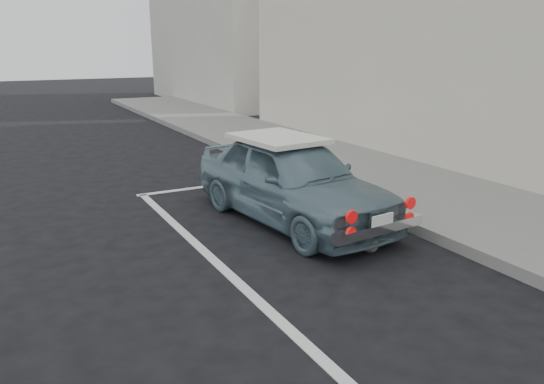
{
  "coord_description": "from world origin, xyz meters",
  "views": [
    {
      "loc": [
        -3.02,
        -2.14,
        2.45
      ],
      "look_at": [
        -0.14,
        3.26,
        0.75
      ],
      "focal_mm": 35.0,
      "sensor_mm": 36.0,
      "label": 1
    }
  ],
  "objects": [
    {
      "name": "pline_front",
      "position": [
        0.5,
        6.5,
        0.0
      ],
      "size": [
        3.0,
        0.12,
        0.01
      ],
      "primitive_type": "cube",
      "color": "silver",
      "rests_on": "ground"
    },
    {
      "name": "building_far",
      "position": [
        6.35,
        20.0,
        4.0
      ],
      "size": [
        3.5,
        10.0,
        8.0
      ],
      "primitive_type": "cube",
      "color": "#B8B2A7",
      "rests_on": "ground"
    },
    {
      "name": "sidewalk",
      "position": [
        3.2,
        2.0,
        0.07
      ],
      "size": [
        2.8,
        40.0,
        0.15
      ],
      "primitive_type": "cube",
      "color": "slate",
      "rests_on": "ground"
    },
    {
      "name": "pline_side",
      "position": [
        -0.9,
        3.0,
        0.0
      ],
      "size": [
        0.12,
        7.0,
        0.01
      ],
      "primitive_type": "cube",
      "color": "silver",
      "rests_on": "ground"
    },
    {
      "name": "retro_coupe",
      "position": [
        0.66,
        4.16,
        0.62
      ],
      "size": [
        1.8,
        3.71,
        1.22
      ],
      "rotation": [
        0.0,
        0.0,
        0.11
      ],
      "color": "slate",
      "rests_on": "ground"
    },
    {
      "name": "cat",
      "position": [
        0.89,
        2.65,
        0.11
      ],
      "size": [
        0.26,
        0.42,
        0.23
      ],
      "rotation": [
        0.0,
        0.0,
        -0.25
      ],
      "color": "#67594E",
      "rests_on": "ground"
    }
  ]
}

